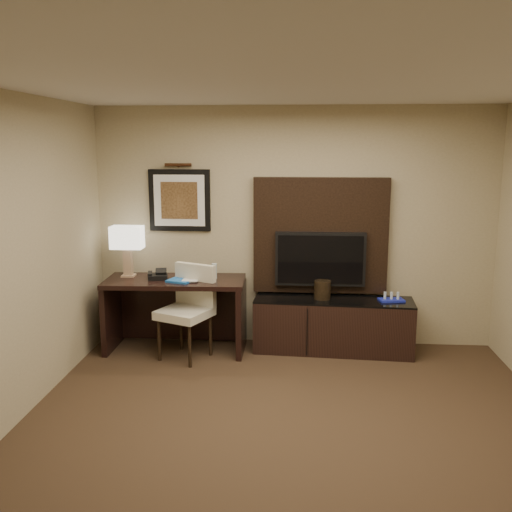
# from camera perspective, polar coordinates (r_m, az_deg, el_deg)

# --- Properties ---
(floor) EXTENTS (4.50, 5.00, 0.01)m
(floor) POSITION_cam_1_polar(r_m,az_deg,el_deg) (4.53, 3.23, -19.11)
(floor) COLOR #352418
(floor) RESTS_ON ground
(ceiling) EXTENTS (4.50, 5.00, 0.01)m
(ceiling) POSITION_cam_1_polar(r_m,az_deg,el_deg) (3.94, 3.67, 17.27)
(ceiling) COLOR silver
(ceiling) RESTS_ON wall_back
(wall_back) EXTENTS (4.50, 0.01, 2.70)m
(wall_back) POSITION_cam_1_polar(r_m,az_deg,el_deg) (6.48, 3.80, 2.87)
(wall_back) COLOR tan
(wall_back) RESTS_ON floor
(wall_front) EXTENTS (4.50, 0.01, 2.70)m
(wall_front) POSITION_cam_1_polar(r_m,az_deg,el_deg) (1.69, 1.95, -21.99)
(wall_front) COLOR tan
(wall_front) RESTS_ON floor
(desk) EXTENTS (1.55, 0.71, 0.82)m
(desk) POSITION_cam_1_polar(r_m,az_deg,el_deg) (6.44, -8.01, -5.85)
(desk) COLOR black
(desk) RESTS_ON floor
(credenza) EXTENTS (1.77, 0.59, 0.60)m
(credenza) POSITION_cam_1_polar(r_m,az_deg,el_deg) (6.44, 7.70, -6.87)
(credenza) COLOR black
(credenza) RESTS_ON floor
(tv_wall_panel) EXTENTS (1.50, 0.12, 1.30)m
(tv_wall_panel) POSITION_cam_1_polar(r_m,az_deg,el_deg) (6.44, 6.46, 2.05)
(tv_wall_panel) COLOR black
(tv_wall_panel) RESTS_ON wall_back
(tv) EXTENTS (1.00, 0.08, 0.60)m
(tv) POSITION_cam_1_polar(r_m,az_deg,el_deg) (6.39, 6.44, -0.30)
(tv) COLOR black
(tv) RESTS_ON tv_wall_panel
(artwork) EXTENTS (0.70, 0.04, 0.70)m
(artwork) POSITION_cam_1_polar(r_m,az_deg,el_deg) (6.57, -7.64, 5.54)
(artwork) COLOR black
(artwork) RESTS_ON wall_back
(picture_light) EXTENTS (0.04, 0.04, 0.30)m
(picture_light) POSITION_cam_1_polar(r_m,az_deg,el_deg) (6.50, -7.80, 9.02)
(picture_light) COLOR #412515
(picture_light) RESTS_ON wall_back
(desk_chair) EXTENTS (0.68, 0.72, 1.03)m
(desk_chair) POSITION_cam_1_polar(r_m,az_deg,el_deg) (6.16, -7.16, -5.61)
(desk_chair) COLOR beige
(desk_chair) RESTS_ON floor
(table_lamp) EXTENTS (0.39, 0.28, 0.57)m
(table_lamp) POSITION_cam_1_polar(r_m,az_deg,el_deg) (6.51, -12.72, 0.45)
(table_lamp) COLOR tan
(table_lamp) RESTS_ON desk
(desk_phone) EXTENTS (0.24, 0.23, 0.10)m
(desk_phone) POSITION_cam_1_polar(r_m,az_deg,el_deg) (6.37, -9.79, -1.81)
(desk_phone) COLOR black
(desk_phone) RESTS_ON desk
(blue_folder) EXTENTS (0.35, 0.41, 0.02)m
(blue_folder) POSITION_cam_1_polar(r_m,az_deg,el_deg) (6.28, -7.28, -2.32)
(blue_folder) COLOR #1A5BAF
(blue_folder) RESTS_ON desk
(book) EXTENTS (0.17, 0.02, 0.23)m
(book) POSITION_cam_1_polar(r_m,az_deg,el_deg) (6.24, -7.34, -1.41)
(book) COLOR #C1B497
(book) RESTS_ON desk
(water_bottle) EXTENTS (0.07, 0.07, 0.17)m
(water_bottle) POSITION_cam_1_polar(r_m,az_deg,el_deg) (6.30, -4.19, -1.52)
(water_bottle) COLOR silver
(water_bottle) RESTS_ON desk
(ice_bucket) EXTENTS (0.21, 0.21, 0.21)m
(ice_bucket) POSITION_cam_1_polar(r_m,az_deg,el_deg) (6.33, 6.66, -3.38)
(ice_bucket) COLOR black
(ice_bucket) RESTS_ON credenza
(minibar_tray) EXTENTS (0.29, 0.20, 0.10)m
(minibar_tray) POSITION_cam_1_polar(r_m,az_deg,el_deg) (6.39, 13.39, -3.97)
(minibar_tray) COLOR #1A24A9
(minibar_tray) RESTS_ON credenza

